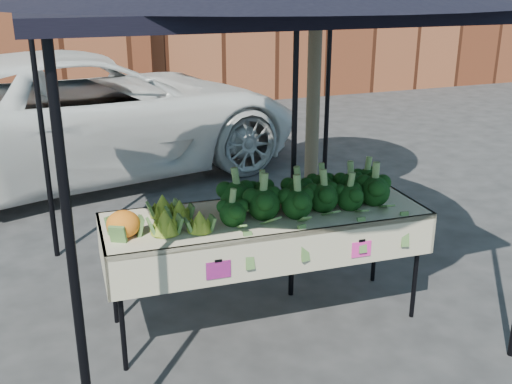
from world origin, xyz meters
name	(u,v)px	position (x,y,z in m)	size (l,w,h in m)	color
ground	(249,321)	(0.00, 0.00, 0.00)	(90.00, 90.00, 0.00)	#262628
table	(266,268)	(0.13, -0.02, 0.45)	(2.44, 0.94, 0.90)	beige
canopy	(248,140)	(0.14, 0.35, 1.37)	(3.16, 3.16, 2.74)	black
broccoli_heap	(305,189)	(0.46, 0.01, 1.04)	(1.49, 0.59, 0.29)	black
romanesco_cluster	(176,209)	(-0.53, 0.02, 1.01)	(0.45, 0.59, 0.22)	#B0C139
cauliflower_pair	(123,223)	(-0.92, -0.07, 1.00)	(0.22, 0.22, 0.20)	orange
street_tree	(315,34)	(1.32, 1.60, 2.03)	(2.06, 2.06, 4.07)	#1E4C14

